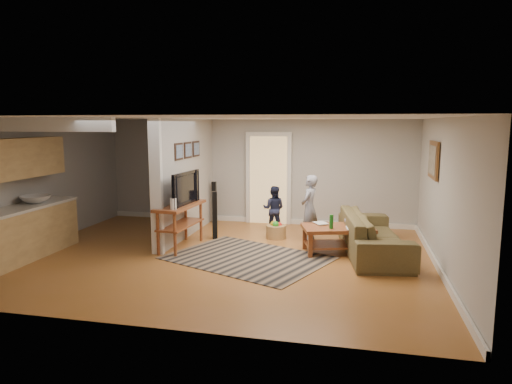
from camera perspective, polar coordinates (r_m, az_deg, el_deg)
ground at (r=8.43m, az=-4.29°, el=-8.02°), size 7.50×7.50×0.00m
room_shell at (r=8.90m, az=-10.19°, el=2.33°), size 7.54×6.02×2.52m
area_rug at (r=8.30m, az=-1.05°, el=-8.24°), size 3.26×2.87×0.01m
sofa at (r=8.84m, az=14.38°, el=-7.48°), size 1.38×2.69×0.75m
coffee_table at (r=8.69m, az=10.26°, el=-4.95°), size 1.44×1.08×0.76m
tv_console at (r=8.91m, az=-9.39°, el=-2.03°), size 0.61×1.40×1.18m
speaker_left at (r=9.57m, az=-5.19°, el=-2.91°), size 0.13×0.13×1.01m
speaker_right at (r=11.12m, az=-5.25°, el=-1.29°), size 0.11×0.11×1.01m
toy_basket at (r=9.67m, az=2.53°, el=-4.87°), size 0.42×0.42×0.38m
child at (r=9.58m, az=6.61°, el=-6.02°), size 0.44×0.57×1.37m
toddler at (r=10.29m, az=2.21°, el=-4.94°), size 0.51×0.41×1.03m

